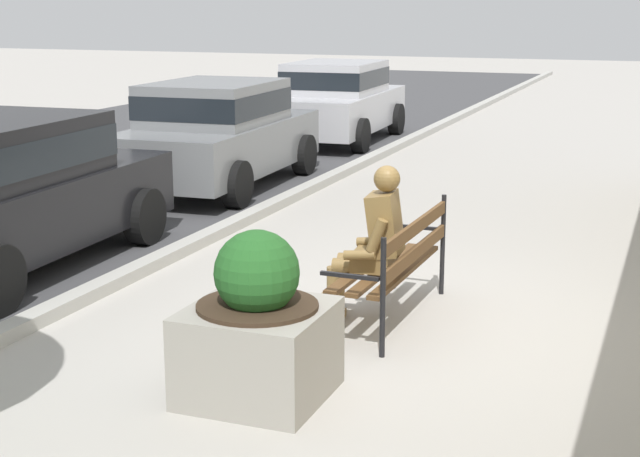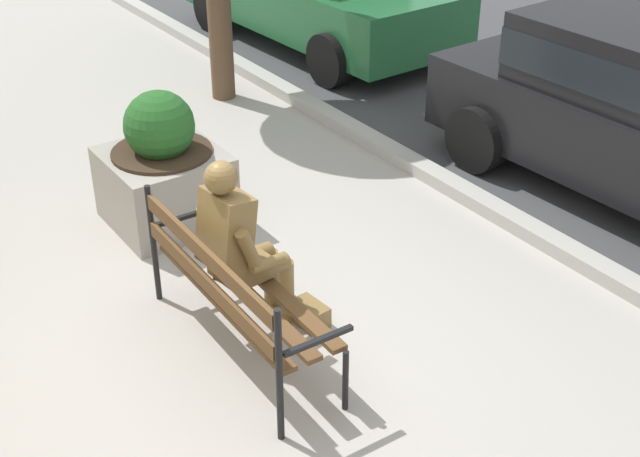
{
  "view_description": "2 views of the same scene",
  "coord_description": "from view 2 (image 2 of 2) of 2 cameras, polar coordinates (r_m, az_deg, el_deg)",
  "views": [
    {
      "loc": [
        -7.43,
        -2.1,
        2.66
      ],
      "look_at": [
        0.06,
        0.79,
        0.75
      ],
      "focal_mm": 53.22,
      "sensor_mm": 36.0,
      "label": 1
    },
    {
      "loc": [
        4.28,
        -2.1,
        3.75
      ],
      "look_at": [
        0.06,
        0.79,
        0.75
      ],
      "focal_mm": 48.83,
      "sensor_mm": 36.0,
      "label": 2
    }
  ],
  "objects": [
    {
      "name": "ground_plane",
      "position": [
        6.06,
        -6.59,
        -8.05
      ],
      "size": [
        80.0,
        80.0,
        0.0
      ],
      "primitive_type": "plane",
      "color": "#ADA8A0"
    },
    {
      "name": "curb_stone",
      "position": [
        7.54,
        13.04,
        0.24
      ],
      "size": [
        60.0,
        0.2,
        0.12
      ],
      "primitive_type": "cube",
      "color": "#B2AFA8",
      "rests_on": "ground"
    },
    {
      "name": "park_bench",
      "position": [
        5.73,
        -5.88,
        -3.8
      ],
      "size": [
        1.81,
        0.56,
        0.95
      ],
      "color": "brown",
      "rests_on": "ground"
    },
    {
      "name": "bronze_statue_seated",
      "position": [
        5.86,
        -4.86,
        -1.45
      ],
      "size": [
        0.61,
        0.8,
        1.37
      ],
      "color": "olive",
      "rests_on": "ground"
    },
    {
      "name": "concrete_planter",
      "position": [
        7.42,
        -10.2,
        3.72
      ],
      "size": [
        0.93,
        0.93,
        1.19
      ],
      "color": "gray",
      "rests_on": "ground"
    }
  ]
}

